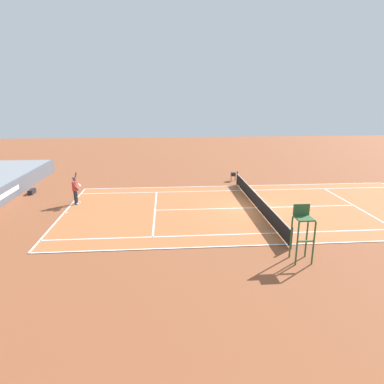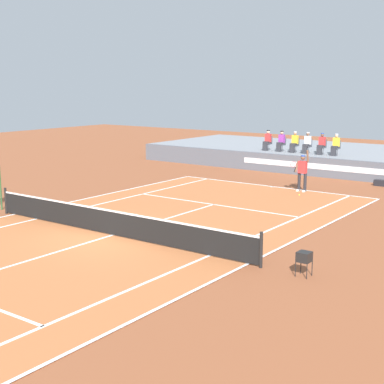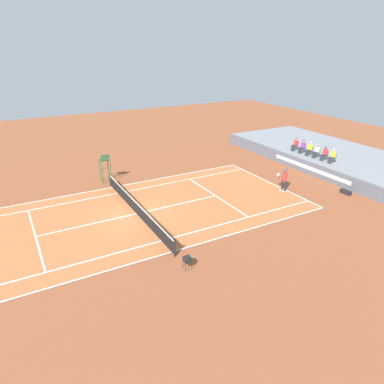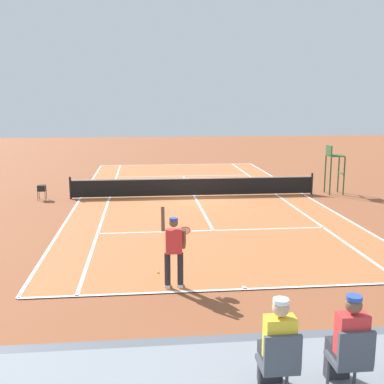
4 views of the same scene
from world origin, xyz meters
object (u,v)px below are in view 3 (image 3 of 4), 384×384
Objects in this scene: equipment_bag at (346,192)px; ball_hopper at (187,259)px; spectator_seated_4 at (324,154)px; spectator_seated_2 at (309,149)px; spectator_seated_5 at (332,156)px; tennis_ball at (276,195)px; spectator_seated_3 at (316,151)px; spectator_seated_1 at (302,147)px; tennis_player at (284,179)px; umpire_chair at (105,164)px; spectator_seated_0 at (295,145)px.

ball_hopper is (2.75, -15.39, 0.41)m from equipment_bag.
spectator_seated_2 is at bearing 180.00° from spectator_seated_4.
spectator_seated_4 and spectator_seated_5 have the same top height.
equipment_bag reaches higher than tennis_ball.
spectator_seated_5 is 18.60× the size of tennis_ball.
spectator_seated_4 is at bearing 0.00° from spectator_seated_3.
spectator_seated_5 is (3.54, 0.00, 0.00)m from spectator_seated_1.
umpire_chair is (-8.77, -11.58, 0.56)m from tennis_player.
spectator_seated_1 is 20.32m from ball_hopper.
tennis_ball is 11.69m from ball_hopper.
spectator_seated_5 reaches higher than equipment_bag.
spectator_seated_2 reaches higher than tennis_player.
spectator_seated_4 is 1.40× the size of equipment_bag.
spectator_seated_5 is at bearing 99.43° from tennis_ball.
spectator_seated_0 and spectator_seated_1 have the same top height.
spectator_seated_1 is 1.00× the size of spectator_seated_3.
umpire_chair reaches higher than spectator_seated_3.
spectator_seated_0 is 3.62m from spectator_seated_4.
tennis_ball is 0.08× the size of equipment_bag.
spectator_seated_1 is 3.54m from spectator_seated_5.
spectator_seated_5 is 0.52× the size of umpire_chair.
equipment_bag is (5.39, -2.32, -1.56)m from spectator_seated_3.
spectator_seated_0 is 9.36m from tennis_ball.
ball_hopper is (10.84, -17.71, -1.15)m from spectator_seated_0.
equipment_bag is (6.23, -2.32, -1.56)m from spectator_seated_2.
umpire_chair is at bearing -127.16° from tennis_player.
spectator_seated_5 is 7.52m from tennis_ball.
equipment_bag is at bearing -16.03° from spectator_seated_0.
spectator_seated_4 reaches higher than ball_hopper.
spectator_seated_2 is 0.61× the size of tennis_player.
spectator_seated_5 is (0.88, 0.00, 0.00)m from spectator_seated_4.
ball_hopper is (8.14, -17.71, -1.15)m from spectator_seated_3.
tennis_player is at bearing -67.02° from spectator_seated_3.
spectator_seated_1 is at bearing 119.15° from ball_hopper.
spectator_seated_3 is 0.52× the size of umpire_chair.
spectator_seated_2 is at bearing 0.00° from spectator_seated_0.
tennis_player is at bearing -82.39° from spectator_seated_5.
spectator_seated_2 is 7.13m from tennis_player.
spectator_seated_3 is at bearing 112.98° from tennis_player.
spectator_seated_5 is at bearing 0.00° from spectator_seated_0.
umpire_chair reaches higher than spectator_seated_2.
tennis_player is at bearing -74.62° from spectator_seated_4.
equipment_bag is at bearing 53.24° from umpire_chair.
spectator_seated_3 reaches higher than tennis_ball.
umpire_chair reaches higher than spectator_seated_5.
equipment_bag is at bearing 100.13° from ball_hopper.
equipment_bag is at bearing -18.05° from spectator_seated_1.
spectator_seated_5 is at bearing 65.90° from umpire_chair.
spectator_seated_1 is at bearing 125.21° from tennis_player.
spectator_seated_0 is 1.86m from spectator_seated_2.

